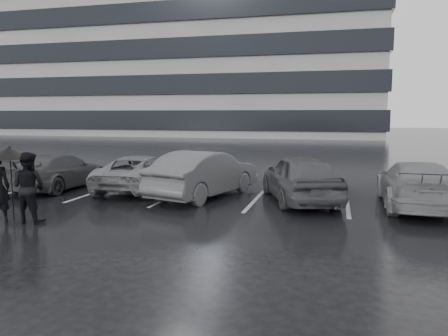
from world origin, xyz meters
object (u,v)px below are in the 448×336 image
car_west_a (205,174)px  car_east (416,184)px  car_west_b (142,173)px  car_west_c (59,171)px  car_main (300,178)px  pedestrian_right (29,187)px

car_west_a → car_east: car_west_a is taller
car_west_b → car_west_c: (-3.03, -0.44, 0.02)m
car_main → pedestrian_right: 7.68m
car_west_c → car_west_b: bearing=-170.9°
car_west_a → car_west_b: (-2.52, 0.59, -0.13)m
car_main → car_east: (3.31, -0.08, -0.07)m
car_west_b → car_east: 8.96m
car_main → car_west_b: size_ratio=0.98×
car_west_b → car_west_c: 3.06m
car_west_a → car_west_b: size_ratio=1.02×
car_west_a → car_west_c: size_ratio=1.04×
car_west_a → car_west_c: (-5.54, 0.14, -0.12)m
car_main → car_east: size_ratio=0.94×
car_west_b → car_east: (8.93, -0.72, 0.06)m
car_west_b → pedestrian_right: size_ratio=2.53×
car_west_a → pedestrian_right: pedestrian_right is taller
car_west_c → car_east: bearing=179.4°
car_west_b → pedestrian_right: 5.02m
car_main → car_west_c: 8.65m
car_west_a → car_east: bearing=-164.6°
car_west_a → pedestrian_right: (-3.25, -4.37, 0.13)m
pedestrian_right → car_west_c: bearing=-62.0°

